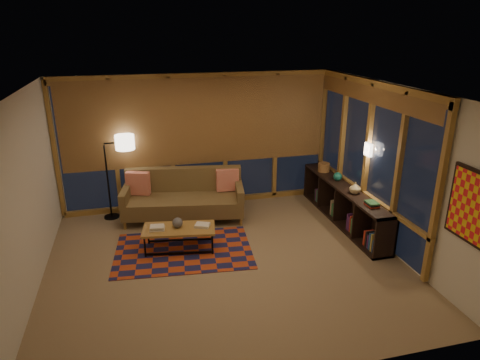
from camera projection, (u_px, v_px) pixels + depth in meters
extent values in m
cube|color=#9C8862|center=(225.00, 262.00, 6.81)|extent=(5.50, 5.00, 0.01)
cube|color=white|center=(223.00, 91.00, 5.89)|extent=(5.50, 5.00, 0.01)
cube|color=beige|center=(198.00, 141.00, 8.63)|extent=(5.50, 0.01, 2.70)
cube|color=beige|center=(280.00, 271.00, 4.07)|extent=(5.50, 0.01, 2.70)
cube|color=beige|center=(23.00, 200.00, 5.71)|extent=(0.01, 5.00, 2.70)
cube|color=beige|center=(389.00, 168.00, 6.98)|extent=(0.01, 5.00, 2.70)
cube|color=#B03D18|center=(184.00, 251.00, 7.14)|extent=(2.38, 1.71, 0.01)
sphere|color=#2B2B33|center=(178.00, 222.00, 7.06)|extent=(0.21, 0.21, 0.17)
cylinder|color=#A87A46|center=(324.00, 167.00, 8.74)|extent=(0.29, 0.29, 0.17)
sphere|color=#18685B|center=(338.00, 177.00, 8.22)|extent=(0.21, 0.21, 0.17)
imported|color=tan|center=(355.00, 188.00, 7.59)|extent=(0.24, 0.24, 0.21)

